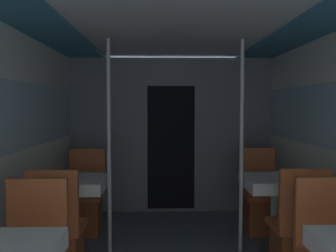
{
  "coord_description": "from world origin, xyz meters",
  "views": [
    {
      "loc": [
        -0.16,
        -1.19,
        1.44
      ],
      "look_at": [
        -0.07,
        2.55,
        1.24
      ],
      "focal_mm": 40.0,
      "sensor_mm": 36.0,
      "label": 1
    }
  ],
  "objects_px": {
    "dining_table_left_1": "(73,190)",
    "support_pole_left_1": "(109,147)",
    "chair_left_far_1": "(85,208)",
    "support_pole_right_1": "(241,146)",
    "chair_left_near_1": "(58,244)",
    "chair_right_far_1": "(261,206)",
    "dining_table_right_1": "(276,189)",
    "chair_right_near_1": "(297,242)"
  },
  "relations": [
    {
      "from": "chair_left_far_1",
      "to": "chair_right_far_1",
      "type": "distance_m",
      "value": 2.0
    },
    {
      "from": "chair_left_far_1",
      "to": "support_pole_left_1",
      "type": "relative_size",
      "value": 0.45
    },
    {
      "from": "chair_left_near_1",
      "to": "support_pole_left_1",
      "type": "bearing_deg",
      "value": 57.97
    },
    {
      "from": "chair_left_far_1",
      "to": "chair_right_near_1",
      "type": "xyz_separation_m",
      "value": [
        2.0,
        -1.13,
        0.0
      ]
    },
    {
      "from": "dining_table_left_1",
      "to": "chair_left_near_1",
      "type": "bearing_deg",
      "value": -90.0
    },
    {
      "from": "chair_right_far_1",
      "to": "support_pole_left_1",
      "type": "bearing_deg",
      "value": 18.83
    },
    {
      "from": "chair_left_near_1",
      "to": "support_pole_right_1",
      "type": "relative_size",
      "value": 0.45
    },
    {
      "from": "support_pole_right_1",
      "to": "chair_right_far_1",
      "type": "bearing_deg",
      "value": 57.97
    },
    {
      "from": "chair_right_far_1",
      "to": "support_pole_right_1",
      "type": "distance_m",
      "value": 1.01
    },
    {
      "from": "chair_right_near_1",
      "to": "support_pole_right_1",
      "type": "xyz_separation_m",
      "value": [
        -0.35,
        0.56,
        0.75
      ]
    },
    {
      "from": "chair_left_far_1",
      "to": "support_pole_right_1",
      "type": "xyz_separation_m",
      "value": [
        1.65,
        -0.56,
        0.75
      ]
    },
    {
      "from": "dining_table_left_1",
      "to": "support_pole_right_1",
      "type": "xyz_separation_m",
      "value": [
        1.65,
        0.0,
        0.42
      ]
    },
    {
      "from": "chair_left_near_1",
      "to": "chair_left_far_1",
      "type": "bearing_deg",
      "value": 90.0
    },
    {
      "from": "dining_table_left_1",
      "to": "support_pole_left_1",
      "type": "relative_size",
      "value": 0.35
    },
    {
      "from": "dining_table_right_1",
      "to": "chair_right_far_1",
      "type": "height_order",
      "value": "chair_right_far_1"
    },
    {
      "from": "dining_table_left_1",
      "to": "chair_left_near_1",
      "type": "distance_m",
      "value": 0.65
    },
    {
      "from": "chair_left_near_1",
      "to": "chair_left_far_1",
      "type": "distance_m",
      "value": 1.13
    },
    {
      "from": "chair_right_near_1",
      "to": "chair_right_far_1",
      "type": "height_order",
      "value": "same"
    },
    {
      "from": "chair_left_far_1",
      "to": "dining_table_right_1",
      "type": "height_order",
      "value": "chair_left_far_1"
    },
    {
      "from": "chair_left_far_1",
      "to": "support_pole_left_1",
      "type": "height_order",
      "value": "support_pole_left_1"
    },
    {
      "from": "chair_left_near_1",
      "to": "support_pole_left_1",
      "type": "height_order",
      "value": "support_pole_left_1"
    },
    {
      "from": "dining_table_left_1",
      "to": "support_pole_left_1",
      "type": "distance_m",
      "value": 0.55
    },
    {
      "from": "dining_table_left_1",
      "to": "chair_left_near_1",
      "type": "relative_size",
      "value": 0.78
    },
    {
      "from": "dining_table_right_1",
      "to": "chair_left_far_1",
      "type": "bearing_deg",
      "value": 164.3
    },
    {
      "from": "chair_left_near_1",
      "to": "support_pole_right_1",
      "type": "distance_m",
      "value": 1.9
    },
    {
      "from": "dining_table_left_1",
      "to": "chair_left_far_1",
      "type": "relative_size",
      "value": 0.78
    },
    {
      "from": "chair_right_far_1",
      "to": "support_pole_right_1",
      "type": "bearing_deg",
      "value": 57.97
    },
    {
      "from": "chair_left_near_1",
      "to": "chair_left_far_1",
      "type": "xyz_separation_m",
      "value": [
        0.0,
        1.13,
        0.0
      ]
    },
    {
      "from": "chair_left_near_1",
      "to": "support_pole_left_1",
      "type": "relative_size",
      "value": 0.45
    },
    {
      "from": "chair_left_far_1",
      "to": "dining_table_left_1",
      "type": "bearing_deg",
      "value": 90.0
    },
    {
      "from": "support_pole_left_1",
      "to": "chair_right_near_1",
      "type": "height_order",
      "value": "support_pole_left_1"
    },
    {
      "from": "support_pole_left_1",
      "to": "dining_table_left_1",
      "type": "bearing_deg",
      "value": 180.0
    },
    {
      "from": "dining_table_left_1",
      "to": "support_pole_left_1",
      "type": "xyz_separation_m",
      "value": [
        0.35,
        0.0,
        0.42
      ]
    },
    {
      "from": "support_pole_left_1",
      "to": "chair_right_far_1",
      "type": "height_order",
      "value": "support_pole_left_1"
    },
    {
      "from": "dining_table_left_1",
      "to": "chair_right_near_1",
      "type": "bearing_deg",
      "value": -15.7
    },
    {
      "from": "dining_table_right_1",
      "to": "chair_right_near_1",
      "type": "height_order",
      "value": "chair_right_near_1"
    },
    {
      "from": "chair_right_near_1",
      "to": "support_pole_right_1",
      "type": "distance_m",
      "value": 1.01
    },
    {
      "from": "dining_table_right_1",
      "to": "chair_right_near_1",
      "type": "bearing_deg",
      "value": -90.0
    },
    {
      "from": "chair_left_near_1",
      "to": "chair_right_near_1",
      "type": "bearing_deg",
      "value": 0.0
    },
    {
      "from": "support_pole_left_1",
      "to": "support_pole_right_1",
      "type": "bearing_deg",
      "value": 0.0
    },
    {
      "from": "dining_table_left_1",
      "to": "dining_table_right_1",
      "type": "bearing_deg",
      "value": 0.0
    },
    {
      "from": "chair_left_far_1",
      "to": "support_pole_right_1",
      "type": "bearing_deg",
      "value": 161.17
    }
  ]
}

